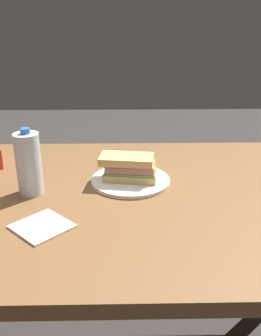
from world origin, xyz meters
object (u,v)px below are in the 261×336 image
(dining_table, at_px, (106,217))
(paper_plate, at_px, (130,180))
(water_bottle_tall, at_px, (29,164))
(sandwich, at_px, (129,167))

(dining_table, relative_size, paper_plate, 6.88)
(water_bottle_tall, bearing_deg, sandwich, -166.54)
(dining_table, relative_size, water_bottle_tall, 8.51)
(paper_plate, distance_m, sandwich, 0.05)
(sandwich, bearing_deg, water_bottle_tall, 13.46)
(dining_table, height_order, sandwich, sandwich)
(paper_plate, bearing_deg, water_bottle_tall, 13.53)
(dining_table, distance_m, water_bottle_tall, 0.29)
(dining_table, bearing_deg, paper_plate, -131.99)
(dining_table, bearing_deg, sandwich, -130.96)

